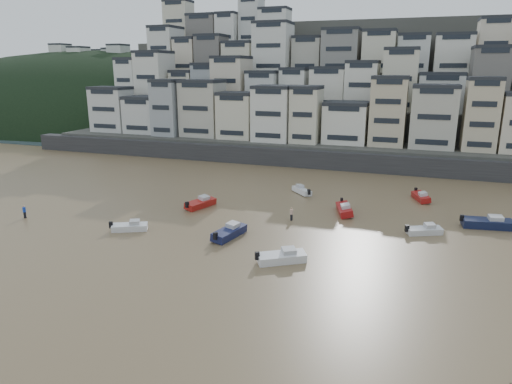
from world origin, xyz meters
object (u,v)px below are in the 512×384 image
at_px(boat_c, 229,231).
at_px(boat_f, 200,202).
at_px(boat_d, 424,229).
at_px(boat_j, 130,226).
at_px(person_blue, 24,212).
at_px(person_pink, 292,214).
at_px(boat_e, 344,208).
at_px(boat_i, 421,196).
at_px(boat_a, 282,256).
at_px(boat_h, 302,190).
at_px(boat_g, 488,221).

bearing_deg(boat_c, boat_f, 52.79).
bearing_deg(boat_d, boat_c, 175.85).
bearing_deg(boat_j, person_blue, 155.57).
relative_size(person_blue, person_pink, 1.00).
bearing_deg(person_blue, person_pink, 17.86).
bearing_deg(boat_d, boat_j, 171.59).
height_order(boat_e, boat_f, boat_e).
relative_size(boat_c, boat_f, 1.06).
distance_m(boat_d, boat_i, 15.13).
height_order(boat_d, boat_f, boat_f).
distance_m(boat_a, boat_c, 9.26).
xyz_separation_m(boat_j, boat_a, (20.08, -2.91, 0.11)).
bearing_deg(boat_h, boat_g, -150.31).
relative_size(boat_a, boat_c, 0.94).
height_order(boat_j, person_pink, person_pink).
xyz_separation_m(boat_f, person_pink, (13.68, -1.25, 0.12)).
bearing_deg(boat_c, boat_j, 110.79).
bearing_deg(boat_c, boat_h, 2.34).
bearing_deg(boat_d, boat_a, -161.25).
xyz_separation_m(boat_e, person_pink, (-6.02, -5.13, 0.11)).
bearing_deg(person_pink, boat_c, -122.58).
xyz_separation_m(boat_e, boat_i, (9.79, 10.26, -0.08)).
xyz_separation_m(boat_a, boat_c, (-7.83, 4.94, 0.05)).
height_order(boat_g, person_pink, same).
distance_m(boat_i, boat_g, 12.79).
height_order(boat_j, boat_i, boat_i).
distance_m(boat_g, person_blue, 59.22).
relative_size(boat_c, boat_h, 1.25).
relative_size(boat_e, boat_d, 1.22).
distance_m(boat_j, boat_c, 12.42).
xyz_separation_m(boat_d, boat_a, (-13.70, -13.48, 0.11)).
distance_m(boat_e, boat_g, 17.57).
bearing_deg(boat_h, boat_e, -178.54).
distance_m(boat_j, boat_d, 35.40).
bearing_deg(boat_c, boat_g, -53.53).
bearing_deg(person_pink, boat_g, 12.52).
bearing_deg(person_blue, boat_a, -3.88).
bearing_deg(boat_e, boat_j, -74.11).
bearing_deg(boat_c, boat_a, -110.82).
relative_size(boat_c, person_blue, 3.32).
xyz_separation_m(boat_d, boat_c, (-21.53, -8.54, 0.16)).
relative_size(boat_e, boat_a, 1.03).
distance_m(boat_d, person_pink, 16.25).
bearing_deg(boat_j, boat_c, -16.72).
xyz_separation_m(boat_e, boat_c, (-11.31, -13.40, 0.03)).
distance_m(boat_f, person_blue, 23.11).
distance_m(boat_e, person_pink, 7.91).
bearing_deg(boat_j, person_pink, 4.31).
bearing_deg(boat_j, boat_i, 11.49).
distance_m(boat_e, boat_f, 20.08).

